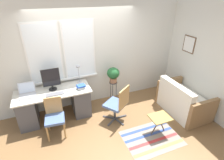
{
  "coord_description": "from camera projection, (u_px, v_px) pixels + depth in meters",
  "views": [
    {
      "loc": [
        -0.94,
        -3.38,
        2.85
      ],
      "look_at": [
        0.48,
        0.17,
        0.86
      ],
      "focal_mm": 28.0,
      "sensor_mm": 36.0,
      "label": 1
    }
  ],
  "objects": [
    {
      "name": "floor_rug_striped",
      "position": [
        152.0,
        138.0,
        3.76
      ],
      "size": [
        1.2,
        0.87,
        0.01
      ],
      "color": "gray",
      "rests_on": "ground_plane"
    },
    {
      "name": "desk_chair_wooden",
      "position": [
        55.0,
        116.0,
        3.71
      ],
      "size": [
        0.43,
        0.44,
        0.84
      ],
      "rotation": [
        0.0,
        0.0,
        -0.1
      ],
      "color": "#B2844C",
      "rests_on": "ground_plane"
    },
    {
      "name": "ground_plane",
      "position": [
        97.0,
        116.0,
        4.41
      ],
      "size": [
        14.0,
        14.0,
        0.0
      ],
      "primitive_type": "plane",
      "color": "brown"
    },
    {
      "name": "wall_back_with_window",
      "position": [
        85.0,
        56.0,
        4.41
      ],
      "size": [
        9.0,
        0.12,
        2.7
      ],
      "color": "silver",
      "rests_on": "ground_plane"
    },
    {
      "name": "desk",
      "position": [
        55.0,
        104.0,
        4.2
      ],
      "size": [
        1.71,
        0.69,
        0.75
      ],
      "color": "beige",
      "rests_on": "ground_plane"
    },
    {
      "name": "office_chair_swivel",
      "position": [
        118.0,
        104.0,
        4.07
      ],
      "size": [
        0.63,
        0.64,
        0.94
      ],
      "rotation": [
        0.0,
        0.0,
        3.76
      ],
      "color": "#47474C",
      "rests_on": "ground_plane"
    },
    {
      "name": "potted_plant",
      "position": [
        113.0,
        74.0,
        4.59
      ],
      "size": [
        0.33,
        0.33,
        0.42
      ],
      "color": "#9E6B4C",
      "rests_on": "plant_stand"
    },
    {
      "name": "laptop",
      "position": [
        27.0,
        93.0,
        3.87
      ],
      "size": [
        0.35,
        0.32,
        0.26
      ],
      "color": "#B7B7BC",
      "rests_on": "desk"
    },
    {
      "name": "folding_stool",
      "position": [
        160.0,
        118.0,
        3.72
      ],
      "size": [
        0.43,
        0.36,
        0.45
      ],
      "color": "olive",
      "rests_on": "ground_plane"
    },
    {
      "name": "book_stack",
      "position": [
        81.0,
        87.0,
        4.13
      ],
      "size": [
        0.22,
        0.18,
        0.1
      ],
      "color": "white",
      "rests_on": "desk"
    },
    {
      "name": "desk_lamp",
      "position": [
        78.0,
        70.0,
        4.28
      ],
      "size": [
        0.12,
        0.12,
        0.47
      ],
      "color": "#ADADB2",
      "rests_on": "desk"
    },
    {
      "name": "mouse",
      "position": [
        68.0,
        91.0,
        4.02
      ],
      "size": [
        0.04,
        0.07,
        0.03
      ],
      "color": "silver",
      "rests_on": "desk"
    },
    {
      "name": "couch_loveseat",
      "position": [
        182.0,
        102.0,
        4.46
      ],
      "size": [
        0.79,
        1.29,
        0.85
      ],
      "rotation": [
        0.0,
        0.0,
        1.57
      ],
      "color": "white",
      "rests_on": "ground_plane"
    },
    {
      "name": "monitor",
      "position": [
        51.0,
        79.0,
        4.0
      ],
      "size": [
        0.4,
        0.19,
        0.52
      ],
      "color": "black",
      "rests_on": "desk"
    },
    {
      "name": "plant_stand",
      "position": [
        113.0,
        85.0,
        4.75
      ],
      "size": [
        0.21,
        0.21,
        0.63
      ],
      "color": "#333338",
      "rests_on": "ground_plane"
    },
    {
      "name": "keyboard",
      "position": [
        55.0,
        94.0,
        3.92
      ],
      "size": [
        0.4,
        0.14,
        0.02
      ],
      "color": "slate",
      "rests_on": "desk"
    },
    {
      "name": "wall_right_with_picture",
      "position": [
        189.0,
        53.0,
        4.65
      ],
      "size": [
        0.08,
        9.0,
        2.7
      ],
      "color": "silver",
      "rests_on": "ground_plane"
    }
  ]
}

